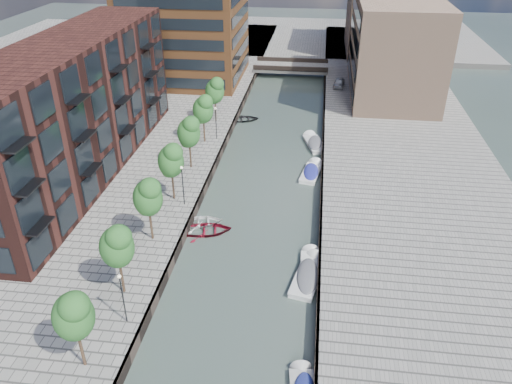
% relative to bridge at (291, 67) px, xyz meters
% --- Properties ---
extents(water, '(300.00, 300.00, 0.00)m').
position_rel_bridge_xyz_m(water, '(0.00, -32.00, -1.39)').
color(water, '#38473F').
rests_on(water, ground).
extents(quay_left, '(60.00, 140.00, 1.00)m').
position_rel_bridge_xyz_m(quay_left, '(-36.00, -32.00, -0.89)').
color(quay_left, gray).
rests_on(quay_left, ground).
extents(quay_right, '(20.00, 140.00, 1.00)m').
position_rel_bridge_xyz_m(quay_right, '(16.00, -32.00, -0.89)').
color(quay_right, gray).
rests_on(quay_right, ground).
extents(quay_wall_left, '(0.25, 140.00, 1.00)m').
position_rel_bridge_xyz_m(quay_wall_left, '(-6.10, -32.00, -0.89)').
color(quay_wall_left, '#332823').
rests_on(quay_wall_left, ground).
extents(quay_wall_right, '(0.25, 140.00, 1.00)m').
position_rel_bridge_xyz_m(quay_wall_right, '(6.10, -32.00, -0.89)').
color(quay_wall_right, '#332823').
rests_on(quay_wall_right, ground).
extents(far_closure, '(80.00, 40.00, 1.00)m').
position_rel_bridge_xyz_m(far_closure, '(0.00, 28.00, -0.89)').
color(far_closure, gray).
rests_on(far_closure, ground).
extents(apartment_block, '(8.00, 38.00, 14.00)m').
position_rel_bridge_xyz_m(apartment_block, '(-20.00, -42.00, 6.61)').
color(apartment_block, '#331713').
rests_on(apartment_block, quay_left).
extents(tan_block_near, '(12.00, 25.00, 14.00)m').
position_rel_bridge_xyz_m(tan_block_near, '(16.00, -10.00, 6.61)').
color(tan_block_near, tan).
rests_on(tan_block_near, quay_right).
extents(tan_block_far, '(12.00, 20.00, 16.00)m').
position_rel_bridge_xyz_m(tan_block_far, '(16.00, 16.00, 7.61)').
color(tan_block_far, tan).
rests_on(tan_block_far, quay_right).
extents(bridge, '(13.00, 6.00, 1.30)m').
position_rel_bridge_xyz_m(bridge, '(0.00, 0.00, 0.00)').
color(bridge, gray).
rests_on(bridge, ground).
extents(tree_0, '(2.50, 2.50, 5.95)m').
position_rel_bridge_xyz_m(tree_0, '(-8.50, -68.00, 3.92)').
color(tree_0, '#382619').
rests_on(tree_0, quay_left).
extents(tree_1, '(2.50, 2.50, 5.95)m').
position_rel_bridge_xyz_m(tree_1, '(-8.50, -61.00, 3.92)').
color(tree_1, '#382619').
rests_on(tree_1, quay_left).
extents(tree_2, '(2.50, 2.50, 5.95)m').
position_rel_bridge_xyz_m(tree_2, '(-8.50, -54.00, 3.92)').
color(tree_2, '#382619').
rests_on(tree_2, quay_left).
extents(tree_3, '(2.50, 2.50, 5.95)m').
position_rel_bridge_xyz_m(tree_3, '(-8.50, -47.00, 3.92)').
color(tree_3, '#382619').
rests_on(tree_3, quay_left).
extents(tree_4, '(2.50, 2.50, 5.95)m').
position_rel_bridge_xyz_m(tree_4, '(-8.50, -40.00, 3.92)').
color(tree_4, '#382619').
rests_on(tree_4, quay_left).
extents(tree_5, '(2.50, 2.50, 5.95)m').
position_rel_bridge_xyz_m(tree_5, '(-8.50, -33.00, 3.92)').
color(tree_5, '#382619').
rests_on(tree_5, quay_left).
extents(tree_6, '(2.50, 2.50, 5.95)m').
position_rel_bridge_xyz_m(tree_6, '(-8.50, -26.00, 3.92)').
color(tree_6, '#382619').
rests_on(tree_6, quay_left).
extents(lamp_0, '(0.24, 0.24, 4.12)m').
position_rel_bridge_xyz_m(lamp_0, '(-7.20, -64.00, 2.12)').
color(lamp_0, black).
rests_on(lamp_0, quay_left).
extents(lamp_1, '(0.24, 0.24, 4.12)m').
position_rel_bridge_xyz_m(lamp_1, '(-7.20, -48.00, 2.12)').
color(lamp_1, black).
rests_on(lamp_1, quay_left).
extents(lamp_2, '(0.24, 0.24, 4.12)m').
position_rel_bridge_xyz_m(lamp_2, '(-7.20, -32.00, 2.12)').
color(lamp_2, black).
rests_on(lamp_2, quay_left).
extents(sloop_2, '(5.21, 4.23, 0.95)m').
position_rel_bridge_xyz_m(sloop_2, '(-4.30, -51.06, -1.39)').
color(sloop_2, maroon).
rests_on(sloop_2, ground).
extents(sloop_3, '(4.91, 4.18, 0.86)m').
position_rel_bridge_xyz_m(sloop_3, '(-5.18, -49.79, -1.39)').
color(sloop_3, white).
rests_on(sloop_3, ground).
extents(sloop_4, '(4.99, 4.07, 0.91)m').
position_rel_bridge_xyz_m(sloop_4, '(-5.14, -22.99, -1.39)').
color(sloop_4, black).
rests_on(sloop_4, ground).
extents(motorboat_1, '(2.98, 5.84, 1.86)m').
position_rel_bridge_xyz_m(motorboat_1, '(5.30, -56.26, -1.16)').
color(motorboat_1, white).
rests_on(motorboat_1, ground).
extents(motorboat_2, '(1.81, 4.87, 1.61)m').
position_rel_bridge_xyz_m(motorboat_2, '(5.38, -54.88, -1.30)').
color(motorboat_2, white).
rests_on(motorboat_2, ground).
extents(motorboat_3, '(2.62, 5.41, 1.73)m').
position_rel_bridge_xyz_m(motorboat_3, '(4.93, -37.95, -1.18)').
color(motorboat_3, white).
rests_on(motorboat_3, ground).
extents(motorboat_4, '(3.30, 5.72, 1.81)m').
position_rel_bridge_xyz_m(motorboat_4, '(4.93, -30.01, -1.17)').
color(motorboat_4, silver).
rests_on(motorboat_4, ground).
extents(car, '(2.05, 4.05, 1.32)m').
position_rel_bridge_xyz_m(car, '(8.31, -9.04, 0.27)').
color(car, silver).
rests_on(car, quay_right).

